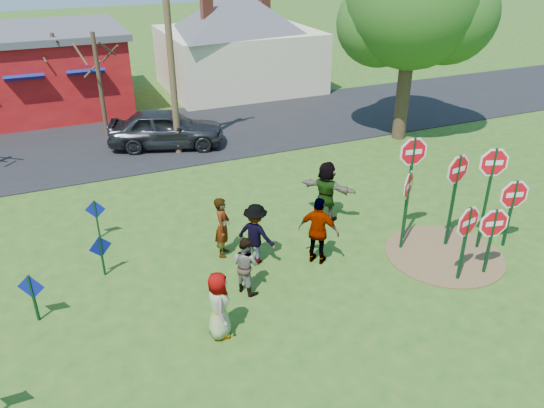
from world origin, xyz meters
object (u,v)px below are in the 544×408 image
(stop_sign_d, at_px, (457,178))
(person_a, at_px, (219,305))
(suv, at_px, (166,128))
(stop_sign_b, at_px, (412,163))
(leafy_tree, at_px, (416,8))
(person_b, at_px, (223,227))
(stop_sign_a, at_px, (467,228))
(utility_pole, at_px, (170,44))
(stop_sign_c, at_px, (491,176))

(stop_sign_d, distance_m, person_a, 7.26)
(stop_sign_d, height_order, suv, stop_sign_d)
(stop_sign_b, distance_m, leafy_tree, 9.28)
(stop_sign_b, distance_m, person_b, 5.38)
(stop_sign_a, bearing_deg, stop_sign_d, 49.54)
(person_b, bearing_deg, stop_sign_a, -95.27)
(suv, bearing_deg, leafy_tree, -88.03)
(leafy_tree, bearing_deg, stop_sign_d, -117.68)
(stop_sign_a, bearing_deg, utility_pole, 99.66)
(stop_sign_a, xyz_separation_m, leafy_tree, (4.99, 9.41, 3.81))
(stop_sign_d, height_order, person_b, stop_sign_d)
(person_a, relative_size, leafy_tree, 0.19)
(person_a, bearing_deg, utility_pole, 0.96)
(leafy_tree, bearing_deg, stop_sign_c, -112.34)
(person_b, relative_size, leafy_tree, 0.21)
(stop_sign_d, xyz_separation_m, person_a, (-7.06, -1.06, -1.29))
(person_a, bearing_deg, leafy_tree, -40.52)
(stop_sign_d, relative_size, person_b, 1.68)
(suv, bearing_deg, person_a, -169.75)
(stop_sign_b, height_order, person_a, stop_sign_b)
(stop_sign_c, bearing_deg, stop_sign_d, 164.74)
(stop_sign_c, xyz_separation_m, person_b, (-6.64, 2.51, -1.35))
(stop_sign_b, xyz_separation_m, utility_pole, (-4.23, 9.18, 1.90))
(stop_sign_b, height_order, stop_sign_d, stop_sign_b)
(stop_sign_c, distance_m, stop_sign_d, 0.86)
(person_a, distance_m, utility_pole, 11.68)
(utility_pole, bearing_deg, stop_sign_b, -65.25)
(stop_sign_d, bearing_deg, person_b, 151.52)
(stop_sign_d, relative_size, person_a, 1.81)
(stop_sign_d, bearing_deg, stop_sign_c, -43.63)
(stop_sign_c, bearing_deg, person_a, -156.95)
(person_b, bearing_deg, stop_sign_d, -79.72)
(utility_pole, xyz_separation_m, leafy_tree, (9.32, -2.00, 1.04))
(suv, bearing_deg, stop_sign_a, -141.17)
(stop_sign_c, relative_size, utility_pole, 0.38)
(person_a, xyz_separation_m, person_b, (1.13, 3.09, 0.06))
(stop_sign_c, distance_m, suv, 12.84)
(stop_sign_c, xyz_separation_m, utility_pole, (-5.86, 10.41, 2.06))
(stop_sign_d, xyz_separation_m, utility_pole, (-5.16, 9.94, 2.19))
(person_a, bearing_deg, person_b, -9.34)
(stop_sign_d, distance_m, person_b, 6.39)
(stop_sign_d, xyz_separation_m, person_b, (-5.93, 2.03, -1.22))
(utility_pole, bearing_deg, stop_sign_c, -60.61)
(stop_sign_a, height_order, person_b, stop_sign_a)
(stop_sign_d, bearing_deg, person_a, 178.92)
(stop_sign_d, relative_size, leafy_tree, 0.35)
(suv, distance_m, leafy_tree, 10.94)
(stop_sign_c, relative_size, stop_sign_d, 1.08)
(stop_sign_a, xyz_separation_m, utility_pole, (-4.33, 11.41, 2.77))
(person_a, distance_m, person_b, 3.29)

